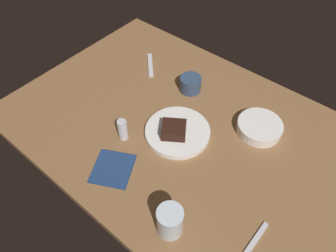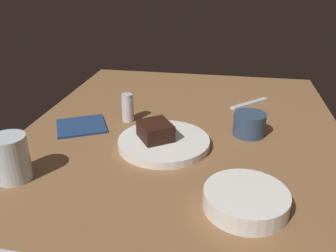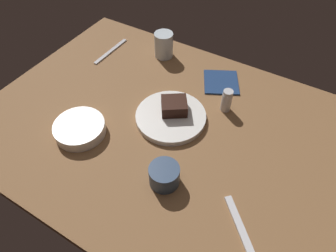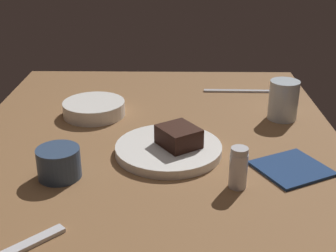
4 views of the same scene
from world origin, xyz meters
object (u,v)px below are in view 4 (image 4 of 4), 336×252
at_px(salt_shaker, 238,168).
at_px(folded_napkin, 292,168).
at_px(dessert_spoon, 19,249).
at_px(chocolate_cake_slice, 179,136).
at_px(coffee_cup, 59,163).
at_px(water_glass, 283,100).
at_px(dessert_plate, 169,149).
at_px(butter_knife, 237,91).
at_px(side_bowl, 94,108).

xyz_separation_m(salt_shaker, folded_napkin, (-0.06, 0.11, -0.04)).
bearing_deg(dessert_spoon, chocolate_cake_slice, -171.10).
xyz_separation_m(chocolate_cake_slice, folded_napkin, (0.07, 0.22, -0.04)).
relative_size(salt_shaker, coffee_cup, 0.97).
xyz_separation_m(water_glass, folded_napkin, (0.26, -0.03, -0.05)).
distance_m(dessert_plate, water_glass, 0.34).
distance_m(dessert_spoon, folded_napkin, 0.52).
bearing_deg(dessert_spoon, salt_shaker, 164.06).
bearing_deg(butter_knife, coffee_cup, -127.92).
distance_m(water_glass, coffee_cup, 0.56).
bearing_deg(coffee_cup, dessert_spoon, -3.02).
distance_m(coffee_cup, dessert_spoon, 0.22).
relative_size(chocolate_cake_slice, water_glass, 0.82).
bearing_deg(chocolate_cake_slice, dessert_plate, -89.58).
bearing_deg(coffee_cup, folded_napkin, 94.28).
bearing_deg(side_bowl, dessert_spoon, -2.95).
bearing_deg(salt_shaker, dessert_plate, -135.84).
distance_m(coffee_cup, butter_knife, 0.63).
xyz_separation_m(chocolate_cake_slice, salt_shaker, (0.13, 0.11, -0.00)).
bearing_deg(coffee_cup, chocolate_cake_slice, 113.91).
relative_size(side_bowl, folded_napkin, 1.21).
relative_size(chocolate_cake_slice, coffee_cup, 0.97).
bearing_deg(folded_napkin, water_glass, 172.40).
height_order(dessert_plate, butter_knife, dessert_plate).
relative_size(chocolate_cake_slice, side_bowl, 0.51).
relative_size(dessert_plate, butter_knife, 1.17).
height_order(chocolate_cake_slice, salt_shaker, salt_shaker).
distance_m(dessert_plate, coffee_cup, 0.23).
distance_m(water_glass, folded_napkin, 0.27).
height_order(water_glass, side_bowl, water_glass).
bearing_deg(dessert_plate, butter_knife, 153.85).
xyz_separation_m(chocolate_cake_slice, water_glass, (-0.19, 0.26, 0.01)).
bearing_deg(folded_napkin, coffee_cup, -85.72).
relative_size(water_glass, dessert_spoon, 0.64).
relative_size(salt_shaker, water_glass, 0.82).
bearing_deg(salt_shaker, folded_napkin, 119.59).
bearing_deg(side_bowl, chocolate_cake_slice, 45.36).
bearing_deg(water_glass, coffee_cup, -58.69).
distance_m(side_bowl, folded_napkin, 0.51).
xyz_separation_m(chocolate_cake_slice, dessert_spoon, (0.32, -0.24, -0.04)).
bearing_deg(butter_knife, dessert_plate, -115.05).
bearing_deg(side_bowl, salt_shaker, 43.07).
relative_size(water_glass, butter_knife, 0.51).
xyz_separation_m(dessert_spoon, butter_knife, (-0.71, 0.41, -0.00)).
relative_size(chocolate_cake_slice, folded_napkin, 0.62).
bearing_deg(coffee_cup, dessert_plate, 115.99).
relative_size(dessert_plate, folded_napkin, 1.75).
bearing_deg(dessert_plate, dessert_spoon, -34.28).
bearing_deg(chocolate_cake_slice, butter_knife, 156.38).
xyz_separation_m(dessert_plate, coffee_cup, (0.10, -0.21, 0.02)).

